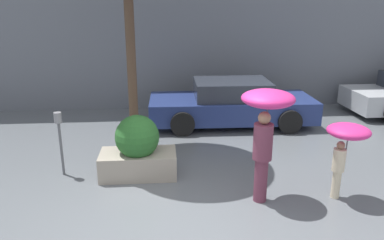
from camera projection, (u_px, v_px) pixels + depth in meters
ground_plane at (183, 214)px, 5.90m from camera, size 40.00×40.00×0.00m
building_facade at (170, 10)px, 11.19m from camera, size 18.00×0.30×6.00m
planter_box at (138, 150)px, 7.07m from camera, size 1.44×0.83×1.20m
person_adult at (266, 118)px, 5.97m from camera, size 0.85×0.85×1.87m
person_child at (346, 139)px, 6.09m from camera, size 0.69×0.69×1.31m
parked_car_near at (231, 104)px, 10.16m from camera, size 4.43×2.00×1.21m
parking_meter at (59, 130)px, 7.00m from camera, size 0.14×0.14×1.25m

